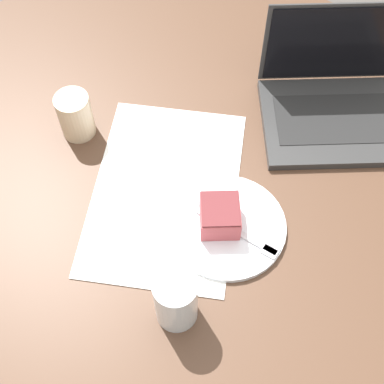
% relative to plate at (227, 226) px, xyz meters
% --- Properties ---
extents(ground_plane, '(12.00, 12.00, 0.00)m').
position_rel_plate_xyz_m(ground_plane, '(0.16, 0.07, -0.77)').
color(ground_plane, '#4C4742').
extents(dining_table, '(1.36, 1.36, 0.76)m').
position_rel_plate_xyz_m(dining_table, '(0.16, 0.07, -0.12)').
color(dining_table, '#4C3323').
rests_on(dining_table, ground_plane).
extents(paper_document, '(0.50, 0.47, 0.00)m').
position_rel_plate_xyz_m(paper_document, '(0.13, 0.07, -0.00)').
color(paper_document, white).
rests_on(paper_document, dining_table).
extents(plate, '(0.22, 0.22, 0.01)m').
position_rel_plate_xyz_m(plate, '(0.00, 0.00, 0.00)').
color(plate, silver).
rests_on(plate, dining_table).
extents(cake_slice, '(0.10, 0.10, 0.05)m').
position_rel_plate_xyz_m(cake_slice, '(0.01, 0.01, 0.03)').
color(cake_slice, '#B74C51').
rests_on(cake_slice, plate).
extents(fork, '(0.16, 0.11, 0.00)m').
position_rel_plate_xyz_m(fork, '(-0.04, -0.02, 0.01)').
color(fork, silver).
rests_on(fork, plate).
extents(coffee_glass, '(0.07, 0.07, 0.10)m').
position_rel_plate_xyz_m(coffee_glass, '(0.34, 0.17, 0.04)').
color(coffee_glass, '#C6AD89').
rests_on(coffee_glass, dining_table).
extents(water_glass, '(0.07, 0.07, 0.13)m').
position_rel_plate_xyz_m(water_glass, '(-0.11, 0.16, 0.06)').
color(water_glass, silver).
rests_on(water_glass, dining_table).
extents(laptop, '(0.34, 0.37, 0.22)m').
position_rel_plate_xyz_m(laptop, '(0.15, -0.33, 0.03)').
color(laptop, '#2D2D2D').
rests_on(laptop, dining_table).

